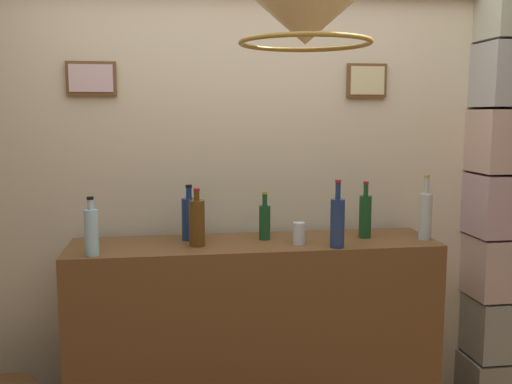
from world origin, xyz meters
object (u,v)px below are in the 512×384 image
Objects in this scene: liquor_bottle_scotch at (425,215)px; liquor_bottle_rum at (365,215)px; liquor_bottle_sherry at (189,218)px; liquor_bottle_mezcal at (337,222)px; glass_tumbler_rocks at (299,233)px; pendant_lamp at (306,18)px; liquor_bottle_amaro at (197,222)px; liquor_bottle_tequila at (91,231)px; liquor_bottle_port at (265,221)px.

liquor_bottle_scotch reaches higher than liquor_bottle_rum.
liquor_bottle_scotch is 1.16m from liquor_bottle_sherry.
liquor_bottle_mezcal reaches higher than glass_tumbler_rocks.
pendant_lamp reaches higher than liquor_bottle_sherry.
liquor_bottle_amaro is at bearing 169.26° from liquor_bottle_mezcal.
liquor_bottle_rum is 1.26m from pendant_lamp.
liquor_bottle_tequila is (-1.58, -0.09, -0.01)m from liquor_bottle_scotch.
liquor_bottle_scotch is 1.58m from liquor_bottle_tequila.
liquor_bottle_port is 0.53× the size of pendant_lamp.
liquor_bottle_tequila is 2.48× the size of glass_tumbler_rocks.
pendant_lamp is at bearing -38.72° from liquor_bottle_tequila.
glass_tumbler_rocks is (0.51, -0.17, -0.06)m from liquor_bottle_sherry.
liquor_bottle_scotch reaches higher than liquor_bottle_sherry.
liquor_bottle_amaro is 0.60× the size of pendant_lamp.
liquor_bottle_tequila reaches higher than liquor_bottle_port.
liquor_bottle_port is 0.35m from liquor_bottle_amaro.
liquor_bottle_port is (0.80, 0.21, -0.01)m from liquor_bottle_tequila.
liquor_bottle_rum is (0.50, -0.03, 0.02)m from liquor_bottle_port.
liquor_bottle_amaro reaches higher than liquor_bottle_tequila.
liquor_bottle_tequila is 0.94m from glass_tumbler_rocks.
liquor_bottle_mezcal is 0.72m from liquor_bottle_sherry.
glass_tumbler_rocks is at bearing -164.57° from liquor_bottle_rum.
liquor_bottle_amaro is at bearing 14.01° from liquor_bottle_tequila.
pendant_lamp is at bearing -101.68° from glass_tumbler_rocks.
liquor_bottle_mezcal is at bearing -168.15° from liquor_bottle_scotch.
liquor_bottle_tequila is at bearing -165.43° from liquor_bottle_port.
liquor_bottle_rum is at bearing 163.07° from liquor_bottle_scotch.
liquor_bottle_tequila is 0.50m from liquor_bottle_sherry.
liquor_bottle_port is at bearing 176.71° from liquor_bottle_rum.
liquor_bottle_mezcal reaches higher than liquor_bottle_tequila.
pendant_lamp reaches higher than liquor_bottle_rum.
liquor_bottle_port is at bearing 14.57° from liquor_bottle_tequila.
liquor_bottle_tequila is 1.30m from pendant_lamp.
pendant_lamp is (-0.15, -0.71, 0.87)m from glass_tumbler_rocks.
liquor_bottle_rum is 0.38m from glass_tumbler_rocks.
liquor_bottle_amaro is 0.14m from liquor_bottle_sherry.
liquor_bottle_tequila reaches higher than glass_tumbler_rocks.
liquor_bottle_mezcal is 1.16× the size of liquor_bottle_sherry.
liquor_bottle_tequila is 0.83× the size of liquor_bottle_mezcal.
liquor_bottle_amaro is (0.46, 0.12, 0.00)m from liquor_bottle_tequila.
liquor_bottle_port is 0.84× the size of liquor_bottle_rum.
liquor_bottle_sherry is (-1.15, 0.16, -0.01)m from liquor_bottle_scotch.
liquor_bottle_scotch is 1.17× the size of liquor_bottle_amaro.
liquor_bottle_port is 2.27× the size of glass_tumbler_rocks.
liquor_bottle_rum is 0.62× the size of pendant_lamp.
liquor_bottle_amaro and liquor_bottle_sherry have the same top height.
liquor_bottle_amaro is at bearing -175.70° from liquor_bottle_rum.
liquor_bottle_amaro is (-0.33, -0.09, 0.02)m from liquor_bottle_port.
pendant_lamp is at bearing -137.09° from liquor_bottle_scotch.
liquor_bottle_tequila is 0.92× the size of liquor_bottle_rum.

